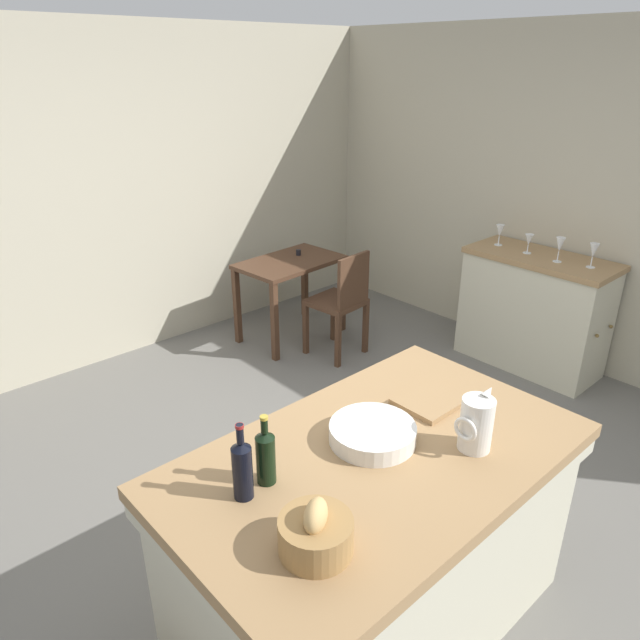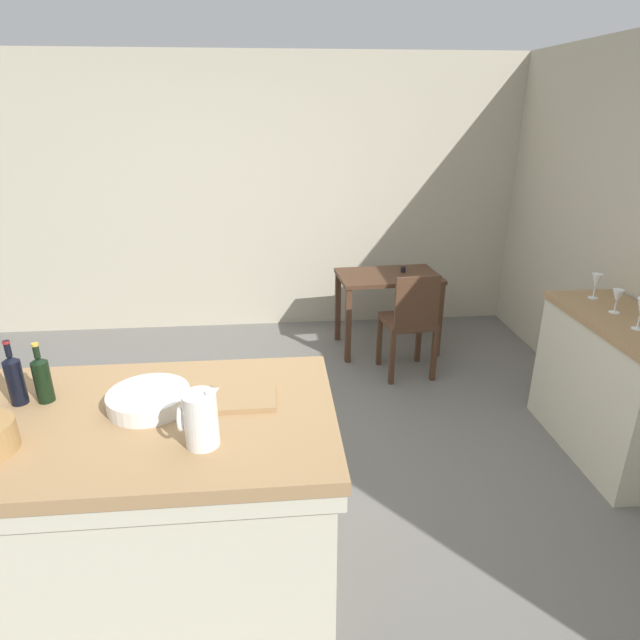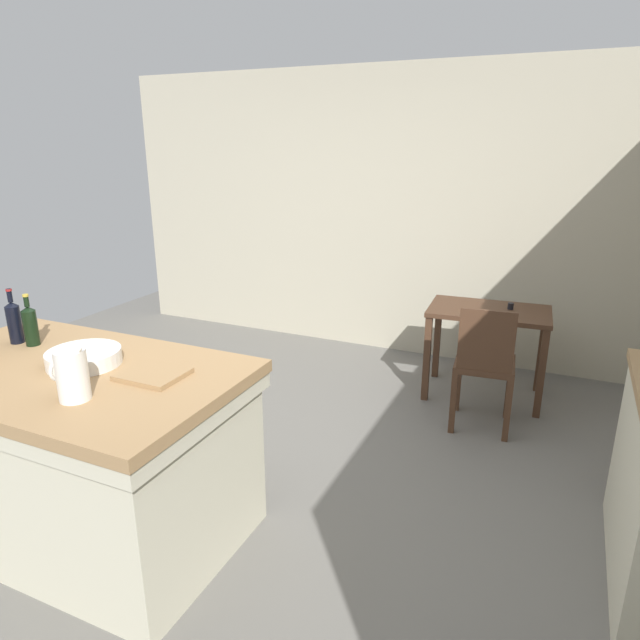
{
  "view_description": "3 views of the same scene",
  "coord_description": "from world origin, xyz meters",
  "px_view_note": "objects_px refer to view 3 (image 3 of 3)",
  "views": [
    {
      "loc": [
        -1.9,
        -1.9,
        2.33
      ],
      "look_at": [
        0.25,
        0.46,
        0.89
      ],
      "focal_mm": 32.82,
      "sensor_mm": 36.0,
      "label": 1
    },
    {
      "loc": [
        0.13,
        -2.65,
        2.12
      ],
      "look_at": [
        0.42,
        0.53,
        0.83
      ],
      "focal_mm": 29.65,
      "sensor_mm": 36.0,
      "label": 2
    },
    {
      "loc": [
        1.66,
        -2.42,
        1.95
      ],
      "look_at": [
        0.39,
        0.38,
        0.96
      ],
      "focal_mm": 31.2,
      "sensor_mm": 36.0,
      "label": 3
    }
  ],
  "objects_px": {
    "wooden_chair": "(485,363)",
    "wine_bottle_dark": "(30,325)",
    "island_table": "(78,446)",
    "writing_desk": "(488,323)",
    "cutting_board": "(153,374)",
    "wine_bottle_amber": "(14,321)",
    "wash_bowl": "(84,358)",
    "pitcher": "(72,374)"
  },
  "relations": [
    {
      "from": "wooden_chair",
      "to": "wine_bottle_dark",
      "type": "height_order",
      "value": "wine_bottle_dark"
    },
    {
      "from": "island_table",
      "to": "writing_desk",
      "type": "xyz_separation_m",
      "value": [
        1.63,
        2.51,
        0.12
      ]
    },
    {
      "from": "wooden_chair",
      "to": "wine_bottle_dark",
      "type": "xyz_separation_m",
      "value": [
        -2.12,
        -1.78,
        0.52
      ]
    },
    {
      "from": "island_table",
      "to": "cutting_board",
      "type": "bearing_deg",
      "value": 11.86
    },
    {
      "from": "writing_desk",
      "to": "wine_bottle_amber",
      "type": "bearing_deg",
      "value": -132.53
    },
    {
      "from": "wash_bowl",
      "to": "writing_desk",
      "type": "bearing_deg",
      "value": 56.93
    },
    {
      "from": "writing_desk",
      "to": "wine_bottle_amber",
      "type": "xyz_separation_m",
      "value": [
        -2.16,
        -2.36,
        0.43
      ]
    },
    {
      "from": "pitcher",
      "to": "wine_bottle_amber",
      "type": "bearing_deg",
      "value": 155.33
    },
    {
      "from": "island_table",
      "to": "pitcher",
      "type": "distance_m",
      "value": 0.66
    },
    {
      "from": "wine_bottle_dark",
      "to": "wooden_chair",
      "type": "bearing_deg",
      "value": 39.91
    },
    {
      "from": "wine_bottle_dark",
      "to": "wine_bottle_amber",
      "type": "xyz_separation_m",
      "value": [
        -0.11,
        -0.01,
        0.01
      ]
    },
    {
      "from": "island_table",
      "to": "wine_bottle_dark",
      "type": "height_order",
      "value": "wine_bottle_dark"
    },
    {
      "from": "wash_bowl",
      "to": "pitcher",
      "type": "bearing_deg",
      "value": -48.99
    },
    {
      "from": "island_table",
      "to": "wash_bowl",
      "type": "xyz_separation_m",
      "value": [
        0.04,
        0.07,
        0.46
      ]
    },
    {
      "from": "wine_bottle_dark",
      "to": "wine_bottle_amber",
      "type": "relative_size",
      "value": 0.93
    },
    {
      "from": "wash_bowl",
      "to": "wooden_chair",
      "type": "bearing_deg",
      "value": 48.41
    },
    {
      "from": "island_table",
      "to": "wine_bottle_amber",
      "type": "bearing_deg",
      "value": 163.74
    },
    {
      "from": "writing_desk",
      "to": "wine_bottle_dark",
      "type": "distance_m",
      "value": 3.15
    },
    {
      "from": "island_table",
      "to": "writing_desk",
      "type": "height_order",
      "value": "island_table"
    },
    {
      "from": "wash_bowl",
      "to": "wine_bottle_amber",
      "type": "bearing_deg",
      "value": 171.83
    },
    {
      "from": "pitcher",
      "to": "wine_bottle_amber",
      "type": "distance_m",
      "value": 0.92
    },
    {
      "from": "wash_bowl",
      "to": "island_table",
      "type": "bearing_deg",
      "value": -119.9
    },
    {
      "from": "wooden_chair",
      "to": "pitcher",
      "type": "xyz_separation_m",
      "value": [
        -1.4,
        -2.17,
        0.52
      ]
    },
    {
      "from": "writing_desk",
      "to": "pitcher",
      "type": "distance_m",
      "value": 3.07
    },
    {
      "from": "wooden_chair",
      "to": "wine_bottle_amber",
      "type": "height_order",
      "value": "wine_bottle_amber"
    },
    {
      "from": "island_table",
      "to": "cutting_board",
      "type": "height_order",
      "value": "cutting_board"
    },
    {
      "from": "writing_desk",
      "to": "wash_bowl",
      "type": "xyz_separation_m",
      "value": [
        -1.59,
        -2.44,
        0.34
      ]
    },
    {
      "from": "wooden_chair",
      "to": "pitcher",
      "type": "distance_m",
      "value": 2.63
    },
    {
      "from": "wine_bottle_amber",
      "to": "wine_bottle_dark",
      "type": "bearing_deg",
      "value": 5.13
    },
    {
      "from": "cutting_board",
      "to": "wash_bowl",
      "type": "bearing_deg",
      "value": -177.08
    },
    {
      "from": "wooden_chair",
      "to": "writing_desk",
      "type": "bearing_deg",
      "value": 96.84
    },
    {
      "from": "wine_bottle_amber",
      "to": "pitcher",
      "type": "bearing_deg",
      "value": -24.67
    },
    {
      "from": "wash_bowl",
      "to": "cutting_board",
      "type": "xyz_separation_m",
      "value": [
        0.4,
        0.02,
        -0.02
      ]
    },
    {
      "from": "wine_bottle_dark",
      "to": "pitcher",
      "type": "bearing_deg",
      "value": -28.42
    },
    {
      "from": "pitcher",
      "to": "writing_desk",
      "type": "bearing_deg",
      "value": 64.18
    },
    {
      "from": "wash_bowl",
      "to": "cutting_board",
      "type": "relative_size",
      "value": 1.22
    },
    {
      "from": "cutting_board",
      "to": "wine_bottle_amber",
      "type": "xyz_separation_m",
      "value": [
        -0.98,
        0.06,
        0.11
      ]
    },
    {
      "from": "pitcher",
      "to": "wine_bottle_dark",
      "type": "relative_size",
      "value": 0.94
    },
    {
      "from": "writing_desk",
      "to": "island_table",
      "type": "bearing_deg",
      "value": -122.98
    },
    {
      "from": "pitcher",
      "to": "wine_bottle_dark",
      "type": "bearing_deg",
      "value": 151.58
    },
    {
      "from": "wooden_chair",
      "to": "cutting_board",
      "type": "bearing_deg",
      "value": -124.2
    },
    {
      "from": "writing_desk",
      "to": "wooden_chair",
      "type": "distance_m",
      "value": 0.59
    }
  ]
}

